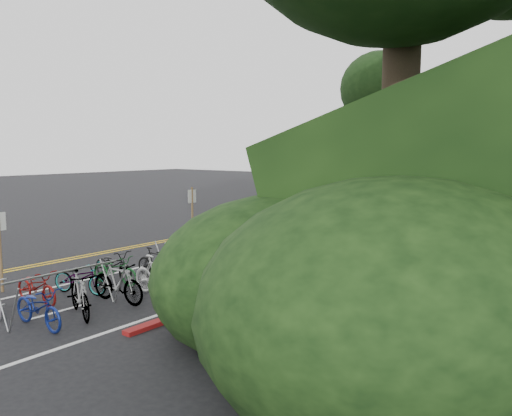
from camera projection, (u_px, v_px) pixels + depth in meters
The scene contains 9 objects.
ground at pixel (65, 275), 15.58m from camera, with size 120.00×120.00×0.00m, color black.
road_markings at pixel (272, 234), 23.06m from camera, with size 7.47×80.00×0.01m.
red_curb at pixel (394, 240), 21.42m from camera, with size 0.25×28.00×0.10m, color maroon.
bike_rack_front at pixel (65, 283), 11.67m from camera, with size 1.11×2.89×1.10m.
bike_racks_rest at pixel (349, 214), 23.77m from camera, with size 1.14×23.00×1.17m.
signpost_near at pixel (0, 245), 13.62m from camera, with size 0.08×0.40×2.31m.
signposts_rest at pixel (316, 197), 25.96m from camera, with size 0.08×18.40×2.50m.
bike_front at pixel (114, 265), 15.01m from camera, with size 1.75×0.61×0.92m, color black.
bike_valet at pixel (162, 266), 14.73m from camera, with size 3.11×11.35×1.09m.
Camera 1 is at (14.13, -8.24, 3.93)m, focal length 35.00 mm.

